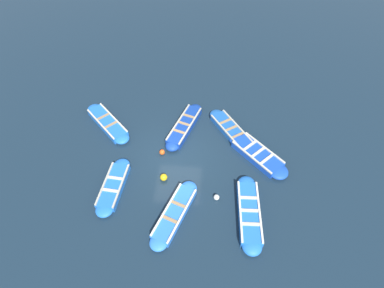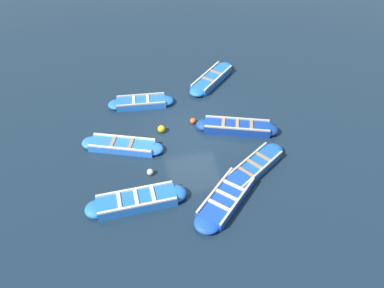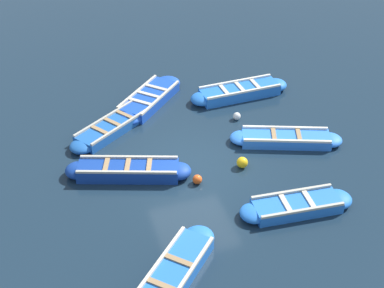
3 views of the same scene
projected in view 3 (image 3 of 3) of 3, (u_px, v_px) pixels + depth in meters
name	position (u px, v px, depth m)	size (l,w,h in m)	color
ground_plane	(194.00, 167.00, 16.10)	(120.00, 120.00, 0.00)	#162838
boat_inner_gap	(113.00, 126.00, 17.60)	(3.38, 2.69, 0.38)	#1E59AD
boat_outer_right	(240.00, 92.00, 19.40)	(3.78, 1.01, 0.45)	blue
boat_drifting	(286.00, 139.00, 17.03)	(3.62, 1.94, 0.38)	blue
boat_near_quay	(128.00, 171.00, 15.63)	(3.74, 1.88, 0.46)	navy
boat_outer_left	(149.00, 99.00, 19.01)	(3.23, 3.23, 0.41)	#1947B7
boat_broadside	(171.00, 278.00, 12.40)	(3.19, 3.21, 0.41)	blue
boat_alongside	(297.00, 206.00, 14.44)	(3.25, 1.04, 0.38)	blue
buoy_orange_near	(197.00, 179.00, 15.39)	(0.28, 0.28, 0.28)	#E05119
buoy_yellow_far	(237.00, 116.00, 18.17)	(0.26, 0.26, 0.26)	silver
buoy_white_drifting	(242.00, 162.00, 15.99)	(0.34, 0.34, 0.34)	#EAB214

